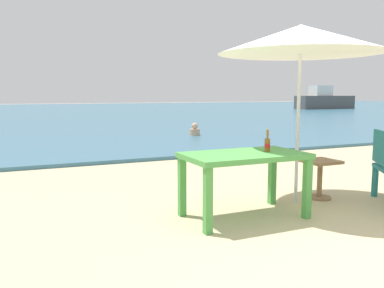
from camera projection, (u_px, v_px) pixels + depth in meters
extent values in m
plane|color=#C6B287|center=(337.00, 231.00, 4.21)|extent=(120.00, 120.00, 0.00)
cube|color=#386B84|center=(54.00, 112.00, 31.34)|extent=(120.00, 50.00, 0.08)
cube|color=#4C9E47|center=(244.00, 156.00, 4.61)|extent=(1.40, 0.80, 0.06)
cube|color=#4C9E47|center=(208.00, 201.00, 4.09)|extent=(0.08, 0.08, 0.70)
cube|color=#4C9E47|center=(307.00, 189.00, 4.62)|extent=(0.08, 0.08, 0.70)
cube|color=#4C9E47|center=(182.00, 187.00, 4.71)|extent=(0.08, 0.08, 0.70)
cube|color=#4C9E47|center=(272.00, 178.00, 5.23)|extent=(0.08, 0.08, 0.70)
cylinder|color=brown|center=(267.00, 145.00, 4.72)|extent=(0.06, 0.06, 0.16)
cone|color=brown|center=(267.00, 139.00, 4.71)|extent=(0.06, 0.06, 0.03)
cylinder|color=brown|center=(268.00, 134.00, 4.70)|extent=(0.03, 0.03, 0.09)
cylinder|color=red|center=(267.00, 146.00, 4.72)|extent=(0.07, 0.07, 0.05)
cylinder|color=gold|center=(268.00, 130.00, 4.69)|extent=(0.03, 0.03, 0.01)
cylinder|color=silver|center=(298.00, 116.00, 5.18)|extent=(0.04, 0.04, 2.30)
cone|color=white|center=(301.00, 39.00, 5.06)|extent=(2.10, 2.10, 0.36)
cube|color=olive|center=(320.00, 161.00, 5.47)|extent=(0.44, 0.44, 0.04)
cylinder|color=olive|center=(320.00, 181.00, 5.51)|extent=(0.07, 0.07, 0.50)
cylinder|color=olive|center=(319.00, 197.00, 5.54)|extent=(0.32, 0.32, 0.03)
cube|color=#237275|center=(375.00, 182.00, 5.62)|extent=(0.06, 0.06, 0.42)
cylinder|color=tan|center=(195.00, 132.00, 13.23)|extent=(0.34, 0.34, 0.20)
sphere|color=tan|center=(195.00, 126.00, 13.21)|extent=(0.21, 0.21, 0.21)
cube|color=#4C4C4C|center=(325.00, 102.00, 36.73)|extent=(5.78, 1.58, 1.18)
cube|color=silver|center=(321.00, 91.00, 36.39)|extent=(1.84, 1.18, 0.92)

